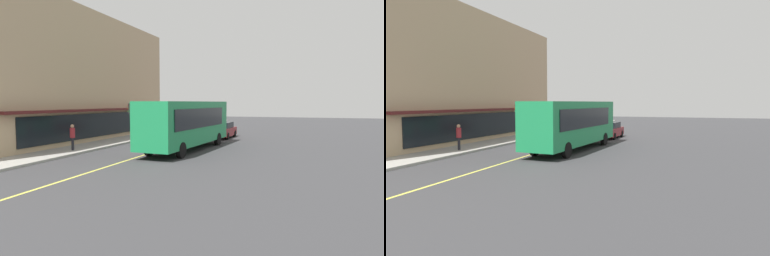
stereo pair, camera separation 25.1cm
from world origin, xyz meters
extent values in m
plane|color=#38383A|center=(0.00, 0.00, 0.00)|extent=(120.00, 120.00, 0.00)
cube|color=#9E9B93|center=(0.00, 5.63, 0.07)|extent=(80.00, 2.98, 0.15)
cube|color=#D8D14C|center=(0.00, 0.00, 0.00)|extent=(36.00, 0.16, 0.01)
cube|color=tan|center=(2.58, 12.70, 5.59)|extent=(27.21, 11.16, 11.18)
cube|color=#4C1919|center=(2.58, 6.87, 2.80)|extent=(19.05, 0.70, 0.20)
cube|color=black|center=(2.58, 7.09, 1.50)|extent=(16.32, 0.08, 2.00)
cube|color=#197F47|center=(1.07, -1.85, 2.00)|extent=(11.15, 3.25, 3.00)
cube|color=black|center=(6.50, -2.23, 2.36)|extent=(0.26, 2.10, 1.80)
cube|color=black|center=(0.85, -0.56, 2.36)|extent=(8.78, 0.67, 1.32)
cube|color=black|center=(0.68, -3.10, 2.36)|extent=(8.78, 0.67, 1.32)
cube|color=#0CF259|center=(6.57, -2.23, 3.25)|extent=(0.21, 1.90, 0.36)
cube|color=#2D2D33|center=(6.60, -2.23, 0.75)|extent=(0.32, 2.41, 0.40)
cylinder|color=black|center=(4.65, -0.97, 0.50)|extent=(1.02, 0.37, 1.00)
cylinder|color=black|center=(4.50, -3.22, 0.50)|extent=(1.02, 0.37, 1.00)
cylinder|color=black|center=(-2.37, -0.48, 0.50)|extent=(1.02, 0.37, 1.00)
cylinder|color=black|center=(-2.52, -2.74, 0.50)|extent=(1.02, 0.37, 1.00)
cylinder|color=#2D2D33|center=(4.94, 4.71, 1.75)|extent=(0.12, 0.12, 3.20)
cube|color=black|center=(4.94, 4.91, 2.90)|extent=(0.30, 0.30, 0.90)
sphere|color=red|center=(4.94, 5.08, 3.17)|extent=(0.18, 0.18, 0.18)
sphere|color=orange|center=(4.94, 5.08, 2.90)|extent=(0.18, 0.18, 0.18)
sphere|color=green|center=(4.94, 5.08, 2.63)|extent=(0.18, 0.18, 0.18)
cube|color=maroon|center=(10.21, -2.24, 0.60)|extent=(4.34, 1.90, 0.75)
cube|color=black|center=(10.36, -2.24, 1.25)|extent=(2.44, 1.57, 0.55)
cylinder|color=black|center=(8.77, -3.02, 0.32)|extent=(0.65, 0.24, 0.64)
cylinder|color=black|center=(8.81, -1.38, 0.32)|extent=(0.65, 0.24, 0.64)
cylinder|color=black|center=(11.61, -3.09, 0.32)|extent=(0.65, 0.24, 0.64)
cylinder|color=black|center=(11.65, -1.45, 0.32)|extent=(0.65, 0.24, 0.64)
cylinder|color=black|center=(10.56, 6.46, 0.56)|extent=(0.18, 0.18, 0.82)
cylinder|color=#26723F|center=(10.56, 6.46, 1.29)|extent=(0.34, 0.34, 0.65)
sphere|color=tan|center=(10.56, 6.46, 1.73)|extent=(0.23, 0.23, 0.23)
cylinder|color=black|center=(-2.63, 5.21, 0.58)|extent=(0.18, 0.18, 0.86)
cylinder|color=maroon|center=(-2.63, 5.21, 1.35)|extent=(0.34, 0.34, 0.68)
sphere|color=tan|center=(-2.63, 5.21, 1.81)|extent=(0.24, 0.24, 0.24)
camera|label=1|loc=(-22.14, -10.19, 3.43)|focal=32.11mm
camera|label=2|loc=(-22.06, -10.43, 3.43)|focal=32.11mm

